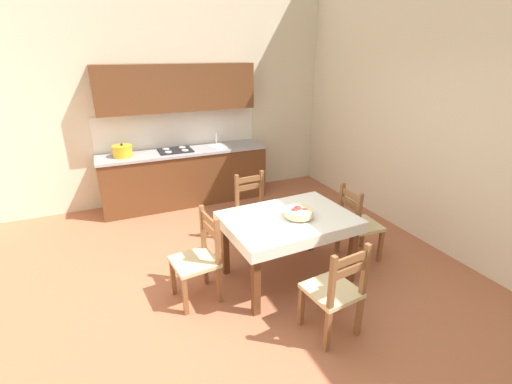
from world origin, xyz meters
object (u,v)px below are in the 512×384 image
object	(u,v)px
kitchen_cabinetry	(183,152)
fruit_bowl	(299,212)
dining_table	(288,227)
dining_chair_window_side	(358,225)
dining_chair_tv_side	(198,260)
dining_chair_kitchen_side	(254,212)
dining_chair_camera_side	(335,292)

from	to	relation	value
kitchen_cabinetry	fruit_bowl	world-z (taller)	kitchen_cabinetry
kitchen_cabinetry	fruit_bowl	bearing A→B (deg)	-77.40
kitchen_cabinetry	dining_table	bearing A→B (deg)	-78.85
fruit_bowl	dining_table	bearing A→B (deg)	142.72
fruit_bowl	dining_chair_window_side	bearing A→B (deg)	6.33
fruit_bowl	dining_chair_tv_side	bearing A→B (deg)	173.41
dining_chair_kitchen_side	dining_chair_tv_side	size ratio (longest dim) A/B	1.00
dining_chair_kitchen_side	dining_chair_camera_side	distance (m)	1.79
dining_chair_camera_side	dining_table	bearing A→B (deg)	87.95
kitchen_cabinetry	dining_table	distance (m)	2.68
dining_chair_kitchen_side	dining_chair_window_side	distance (m)	1.29
kitchen_cabinetry	fruit_bowl	xyz separation A→B (m)	(0.60, -2.68, -0.04)
dining_chair_tv_side	fruit_bowl	distance (m)	1.13
dining_chair_camera_side	fruit_bowl	xyz separation A→B (m)	(0.12, 0.85, 0.37)
dining_chair_window_side	dining_chair_camera_side	world-z (taller)	same
dining_table	dining_chair_kitchen_side	world-z (taller)	dining_chair_kitchen_side
dining_chair_window_side	fruit_bowl	bearing A→B (deg)	-173.67
dining_chair_tv_side	fruit_bowl	bearing A→B (deg)	-6.59
dining_table	dining_chair_tv_side	world-z (taller)	dining_chair_tv_side
dining_chair_tv_side	dining_chair_window_side	bearing A→B (deg)	-0.72
kitchen_cabinetry	dining_chair_tv_side	distance (m)	2.63
dining_chair_window_side	dining_chair_kitchen_side	bearing A→B (deg)	139.52
kitchen_cabinetry	dining_chair_kitchen_side	distance (m)	1.86
dining_chair_window_side	fruit_bowl	xyz separation A→B (m)	(-0.89, -0.10, 0.37)
kitchen_cabinetry	dining_chair_kitchen_side	size ratio (longest dim) A/B	2.86
dining_chair_camera_side	fruit_bowl	distance (m)	0.93
kitchen_cabinetry	dining_table	world-z (taller)	kitchen_cabinetry
dining_chair_kitchen_side	fruit_bowl	world-z (taller)	dining_chair_kitchen_side
dining_chair_kitchen_side	fruit_bowl	distance (m)	1.01
dining_chair_window_side	dining_chair_tv_side	distance (m)	1.95
dining_chair_kitchen_side	dining_chair_camera_side	bearing A→B (deg)	-90.59
kitchen_cabinetry	dining_chair_window_side	xyz separation A→B (m)	(1.49, -2.58, -0.41)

